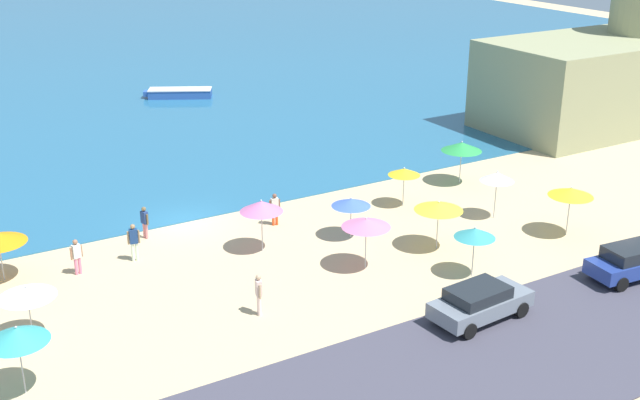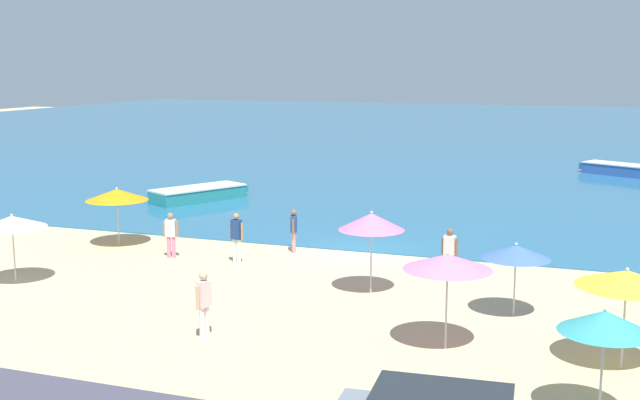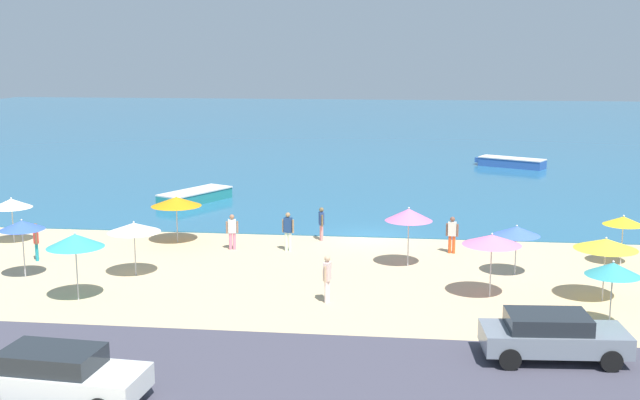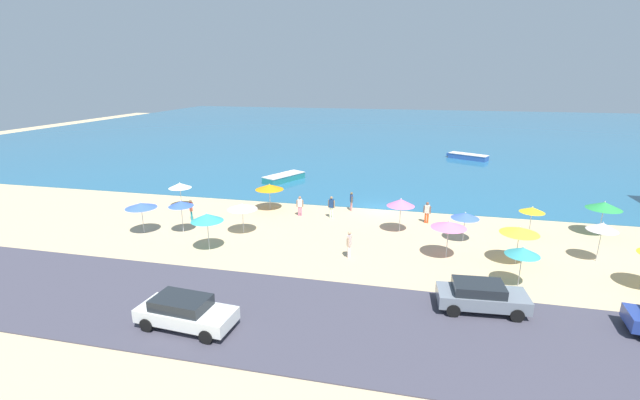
# 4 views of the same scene
# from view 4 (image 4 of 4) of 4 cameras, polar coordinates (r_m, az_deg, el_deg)

# --- Properties ---
(ground_plane) EXTENTS (160.00, 160.00, 0.00)m
(ground_plane) POSITION_cam_4_polar(r_m,az_deg,el_deg) (36.93, 7.92, -1.26)
(ground_plane) COLOR #CDB285
(sea) EXTENTS (150.00, 110.00, 0.05)m
(sea) POSITION_cam_4_polar(r_m,az_deg,el_deg) (90.83, 11.14, 9.10)
(sea) COLOR #256288
(sea) RESTS_ON ground_plane
(coastal_road) EXTENTS (80.00, 8.00, 0.06)m
(coastal_road) POSITION_cam_4_polar(r_m,az_deg,el_deg) (20.57, 3.14, -16.21)
(coastal_road) COLOR #41404E
(coastal_road) RESTS_ON ground_plane
(beach_umbrella_0) EXTENTS (2.02, 2.02, 2.57)m
(beach_umbrella_0) POSITION_cam_4_polar(r_m,az_deg,el_deg) (31.32, 10.73, -0.33)
(beach_umbrella_0) COLOR #B2B2B7
(beach_umbrella_0) RESTS_ON ground_plane
(beach_umbrella_1) EXTENTS (2.39, 2.39, 2.28)m
(beach_umbrella_1) POSITION_cam_4_polar(r_m,az_deg,el_deg) (36.28, -6.76, 1.74)
(beach_umbrella_1) COLOR #B2B2B7
(beach_umbrella_1) RESTS_ON ground_plane
(beach_umbrella_2) EXTENTS (1.80, 1.80, 2.43)m
(beach_umbrella_2) POSITION_cam_4_polar(r_m,az_deg,el_deg) (32.28, -18.06, -0.49)
(beach_umbrella_2) COLOR #B2B2B7
(beach_umbrella_2) RESTS_ON ground_plane
(beach_umbrella_3) EXTENTS (1.80, 1.80, 2.33)m
(beach_umbrella_3) POSITION_cam_4_polar(r_m,az_deg,el_deg) (25.41, 25.41, -6.19)
(beach_umbrella_3) COLOR #B2B2B7
(beach_umbrella_3) RESTS_ON ground_plane
(beach_umbrella_4) EXTENTS (1.76, 1.76, 2.56)m
(beach_umbrella_4) POSITION_cam_4_polar(r_m,az_deg,el_deg) (31.08, 33.52, -2.98)
(beach_umbrella_4) COLOR #B2B2B7
(beach_umbrella_4) RESTS_ON ground_plane
(beach_umbrella_5) EXTENTS (1.91, 1.91, 2.10)m
(beach_umbrella_5) POSITION_cam_4_polar(r_m,az_deg,el_deg) (30.84, 18.79, -1.99)
(beach_umbrella_5) COLOR #B2B2B7
(beach_umbrella_5) RESTS_ON ground_plane
(beach_umbrella_6) EXTENTS (1.71, 1.71, 2.19)m
(beach_umbrella_6) POSITION_cam_4_polar(r_m,az_deg,el_deg) (33.65, 26.45, -1.17)
(beach_umbrella_6) COLOR #B2B2B7
(beach_umbrella_6) RESTS_ON ground_plane
(beach_umbrella_8) EXTENTS (2.19, 2.19, 2.47)m
(beach_umbrella_8) POSITION_cam_4_polar(r_m,az_deg,el_deg) (27.55, 16.80, -3.18)
(beach_umbrella_8) COLOR #B2B2B7
(beach_umbrella_8) RESTS_ON ground_plane
(beach_umbrella_9) EXTENTS (2.32, 2.32, 2.54)m
(beach_umbrella_9) POSITION_cam_4_polar(r_m,az_deg,el_deg) (36.23, 33.67, -0.62)
(beach_umbrella_9) COLOR #B2B2B7
(beach_umbrella_9) RESTS_ON ground_plane
(beach_umbrella_10) EXTENTS (1.93, 1.93, 2.21)m
(beach_umbrella_10) POSITION_cam_4_polar(r_m,az_deg,el_deg) (38.71, -18.18, 1.85)
(beach_umbrella_10) COLOR #B2B2B7
(beach_umbrella_10) RESTS_ON ground_plane
(beach_umbrella_11) EXTENTS (2.20, 2.20, 2.34)m
(beach_umbrella_11) POSITION_cam_4_polar(r_m,az_deg,el_deg) (33.18, -22.76, -0.68)
(beach_umbrella_11) COLOR #B2B2B7
(beach_umbrella_11) RESTS_ON ground_plane
(beach_umbrella_12) EXTENTS (2.15, 2.15, 2.27)m
(beach_umbrella_12) POSITION_cam_4_polar(r_m,az_deg,el_deg) (31.11, -10.32, -0.87)
(beach_umbrella_12) COLOR #B2B2B7
(beach_umbrella_12) RESTS_ON ground_plane
(beach_umbrella_13) EXTENTS (2.29, 2.29, 2.41)m
(beach_umbrella_13) POSITION_cam_4_polar(r_m,az_deg,el_deg) (28.26, 25.08, -3.69)
(beach_umbrella_13) COLOR #B2B2B7
(beach_umbrella_13) RESTS_ON ground_plane
(beach_umbrella_14) EXTENTS (2.10, 2.10, 2.57)m
(beach_umbrella_14) POSITION_cam_4_polar(r_m,az_deg,el_deg) (28.53, -14.83, -2.25)
(beach_umbrella_14) COLOR #B2B2B7
(beach_umbrella_14) RESTS_ON ground_plane
(bather_0) EXTENTS (0.37, 0.51, 1.67)m
(bather_0) POSITION_cam_4_polar(r_m,az_deg,el_deg) (35.15, -16.81, -1.14)
(bather_0) COLOR teal
(bather_0) RESTS_ON ground_plane
(bather_1) EXTENTS (0.56, 0.29, 1.66)m
(bather_1) POSITION_cam_4_polar(r_m,az_deg,el_deg) (34.73, -2.70, -0.66)
(bather_1) COLOR pink
(bather_1) RESTS_ON ground_plane
(bather_2) EXTENTS (0.31, 0.55, 1.63)m
(bather_2) POSITION_cam_4_polar(r_m,az_deg,el_deg) (36.10, 4.22, -0.05)
(bather_2) COLOR pink
(bather_2) RESTS_ON ground_plane
(bather_3) EXTENTS (0.30, 0.56, 1.76)m
(bather_3) POSITION_cam_4_polar(r_m,az_deg,el_deg) (26.89, 3.92, -5.74)
(bather_3) COLOR #F9D7D2
(bather_3) RESTS_ON ground_plane
(bather_4) EXTENTS (0.56, 0.28, 1.81)m
(bather_4) POSITION_cam_4_polar(r_m,az_deg,el_deg) (34.17, 1.53, -0.78)
(bather_4) COLOR silver
(bather_4) RESTS_ON ground_plane
(bather_5) EXTENTS (0.56, 0.28, 1.70)m
(bather_5) POSITION_cam_4_polar(r_m,az_deg,el_deg) (34.05, 14.08, -1.46)
(bather_5) COLOR #EF4D1F
(bather_5) RESTS_ON ground_plane
(parked_car_1) EXTENTS (4.33, 2.14, 1.42)m
(parked_car_1) POSITION_cam_4_polar(r_m,az_deg,el_deg) (22.60, 20.67, -11.84)
(parked_car_1) COLOR slate
(parked_car_1) RESTS_ON coastal_road
(parked_car_3) EXTENTS (4.58, 2.18, 1.44)m
(parked_car_3) POSITION_cam_4_polar(r_m,az_deg,el_deg) (20.86, -17.55, -13.99)
(parked_car_3) COLOR silver
(parked_car_3) RESTS_ON coastal_road
(skiff_nearshore) EXTENTS (5.41, 3.78, 0.73)m
(skiff_nearshore) POSITION_cam_4_polar(r_m,az_deg,el_deg) (61.53, 19.10, 5.50)
(skiff_nearshore) COLOR #2D57A2
(skiff_nearshore) RESTS_ON sea
(skiff_offshore) EXTENTS (3.82, 5.34, 0.71)m
(skiff_offshore) POSITION_cam_4_polar(r_m,az_deg,el_deg) (46.42, -4.77, 3.02)
(skiff_offshore) COLOR teal
(skiff_offshore) RESTS_ON sea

